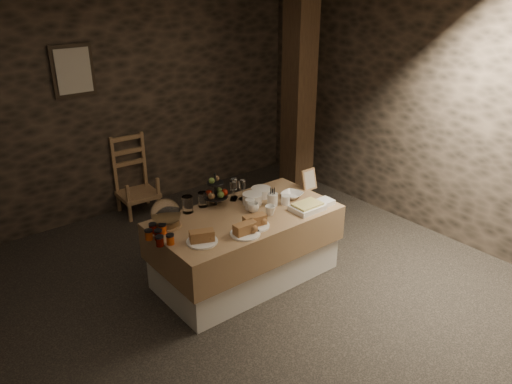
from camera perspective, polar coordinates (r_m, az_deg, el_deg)
ground_plane at (r=4.45m, az=-3.78°, el=-13.75°), size 5.50×5.00×0.01m
room_shell at (r=3.71m, az=-4.43°, el=5.71°), size 5.52×5.02×2.60m
buffet_table at (r=4.71m, az=-1.21°, el=-5.71°), size 1.71×0.91×0.68m
chair at (r=6.20m, az=-13.76°, el=1.46°), size 0.46×0.44×0.74m
timber_column at (r=6.12m, az=4.88°, el=10.47°), size 0.30×0.30×2.60m
framed_picture at (r=5.77m, az=-20.18°, el=12.88°), size 0.45×0.04×0.55m
plate_stack_a at (r=4.77m, az=-0.42°, el=-0.76°), size 0.19×0.19×0.10m
plate_stack_b at (r=4.92m, az=0.58°, el=-0.01°), size 0.20×0.20×0.08m
cutlery_holder at (r=4.73m, az=1.89°, el=-0.86°), size 0.10×0.10×0.12m
cup_a at (r=4.61m, az=-0.33°, el=-1.77°), size 0.12×0.12×0.09m
cup_b at (r=4.55m, az=1.63°, el=-2.11°), size 0.11×0.11×0.09m
mug_c at (r=4.66m, az=-0.71°, el=-1.41°), size 0.09×0.09×0.09m
mug_d at (r=4.76m, az=3.39°, el=-0.91°), size 0.08×0.08×0.09m
bowl at (r=4.92m, az=4.13°, el=-0.35°), size 0.24×0.24×0.05m
cake_dome at (r=4.40m, az=-10.26°, el=-2.58°), size 0.26×0.26×0.26m
fruit_stand at (r=4.72m, az=-4.56°, el=-0.08°), size 0.23×0.23×0.32m
bread_platter_left at (r=4.13m, az=-6.20°, el=-5.25°), size 0.26×0.26×0.11m
bread_platter_center at (r=4.22m, az=-1.25°, el=-4.39°), size 0.26×0.26×0.11m
bread_platter_right at (r=4.35m, az=-0.14°, el=-3.47°), size 0.26×0.26×0.11m
jam_jars at (r=4.23m, az=-11.05°, el=-4.85°), size 0.20×0.32×0.07m
tart_dish at (r=4.66m, az=5.89°, el=-1.71°), size 0.30×0.22×0.07m
square_dish at (r=4.81m, az=7.91°, el=-1.12°), size 0.14×0.14×0.04m
menu_frame at (r=5.13m, az=6.11°, el=1.42°), size 0.17×0.07×0.22m
storage_jar_a at (r=4.62m, az=-7.83°, el=-1.42°), size 0.10×0.10×0.16m
storage_jar_b at (r=4.73m, az=-6.11°, el=-0.86°), size 0.09×0.09×0.14m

